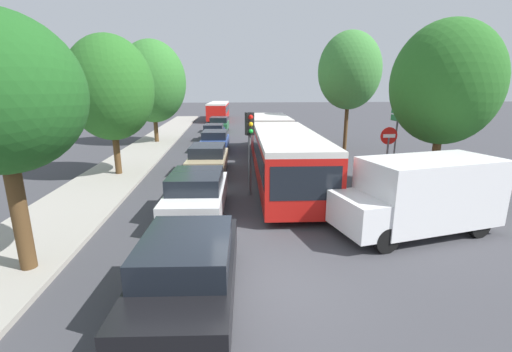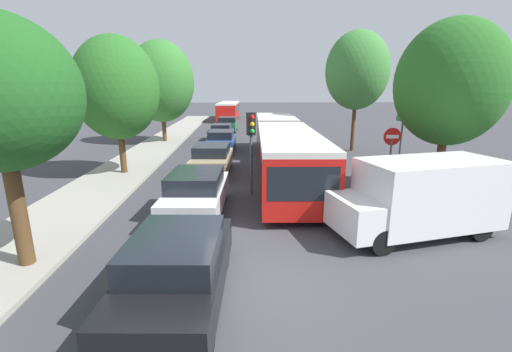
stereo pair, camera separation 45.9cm
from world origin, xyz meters
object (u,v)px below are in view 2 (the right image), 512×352
(city_bus_rear, at_px, (229,110))
(queued_car_blue, at_px, (222,141))
(queued_car_black, at_px, (178,268))
(queued_car_white, at_px, (197,192))
(tree_left_mid, at_px, (116,88))
(articulated_bus, at_px, (282,144))
(tree_right_mid, at_px, (356,73))
(no_entry_sign, at_px, (391,151))
(traffic_light, at_px, (251,135))
(queued_car_green, at_px, (228,124))
(direction_sign_post, at_px, (402,128))
(queued_car_navy, at_px, (222,132))
(queued_car_tan, at_px, (212,159))
(tree_right_near, at_px, (451,83))
(tree_left_far, at_px, (161,82))
(white_van, at_px, (422,196))

(city_bus_rear, xyz_separation_m, queued_car_blue, (0.12, -24.72, -0.64))
(queued_car_black, xyz_separation_m, queued_car_white, (-0.21, 5.23, 0.00))
(tree_left_mid, bearing_deg, articulated_bus, 5.05)
(city_bus_rear, relative_size, tree_right_mid, 1.38)
(queued_car_black, height_order, queued_car_white, queued_car_white)
(queued_car_blue, height_order, no_entry_sign, no_entry_sign)
(queued_car_blue, bearing_deg, tree_right_mid, -87.88)
(city_bus_rear, bearing_deg, traffic_light, -174.10)
(queued_car_green, height_order, direction_sign_post, direction_sign_post)
(city_bus_rear, relative_size, tree_left_mid, 1.65)
(queued_car_navy, height_order, tree_left_mid, tree_left_mid)
(queued_car_white, relative_size, traffic_light, 1.33)
(queued_car_black, xyz_separation_m, queued_car_tan, (-0.09, 11.25, -0.01))
(queued_car_tan, distance_m, tree_right_near, 11.15)
(queued_car_green, bearing_deg, city_bus_rear, 4.44)
(queued_car_tan, distance_m, tree_right_mid, 12.13)
(city_bus_rear, xyz_separation_m, tree_right_mid, (9.32, -24.94, 3.97))
(traffic_light, xyz_separation_m, direction_sign_post, (7.10, 1.80, 0.05))
(direction_sign_post, distance_m, tree_right_mid, 8.69)
(queued_car_white, bearing_deg, queued_car_tan, 2.33)
(no_entry_sign, height_order, tree_left_far, tree_left_far)
(articulated_bus, height_order, queued_car_navy, articulated_bus)
(city_bus_rear, distance_m, queued_car_green, 13.61)
(direction_sign_post, bearing_deg, tree_left_far, -40.83)
(articulated_bus, bearing_deg, white_van, 22.22)
(tree_right_near, bearing_deg, traffic_light, 174.93)
(queued_car_white, distance_m, queued_car_navy, 17.74)
(queued_car_white, distance_m, direction_sign_post, 10.09)
(queued_car_green, relative_size, traffic_light, 1.30)
(queued_car_blue, bearing_deg, city_bus_rear, 3.74)
(queued_car_green, distance_m, tree_left_far, 9.47)
(no_entry_sign, distance_m, tree_right_near, 3.30)
(tree_left_mid, bearing_deg, tree_left_far, 90.56)
(queued_car_green, xyz_separation_m, traffic_light, (1.59, -21.37, 1.74))
(city_bus_rear, height_order, tree_right_mid, tree_right_mid)
(queued_car_black, xyz_separation_m, tree_right_near, (9.38, 6.71, 3.73))
(queued_car_tan, distance_m, white_van, 10.66)
(white_van, bearing_deg, no_entry_sign, -112.46)
(city_bus_rear, bearing_deg, tree_right_mid, -156.59)
(tree_left_mid, relative_size, tree_left_far, 0.86)
(city_bus_rear, bearing_deg, white_van, -167.35)
(queued_car_black, bearing_deg, direction_sign_post, -40.62)
(traffic_light, relative_size, tree_left_far, 0.43)
(queued_car_black, distance_m, tree_left_mid, 12.49)
(white_van, xyz_separation_m, direction_sign_post, (2.18, 6.13, 1.31))
(articulated_bus, height_order, tree_right_near, tree_right_near)
(articulated_bus, distance_m, queued_car_white, 7.61)
(queued_car_navy, bearing_deg, tree_left_mid, 162.95)
(queued_car_blue, xyz_separation_m, direction_sign_post, (8.80, -8.44, 1.81))
(queued_car_tan, distance_m, queued_car_navy, 11.72)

